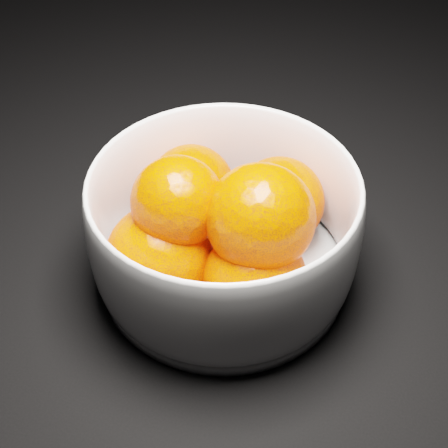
# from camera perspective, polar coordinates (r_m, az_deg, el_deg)

# --- Properties ---
(ground) EXTENTS (3.00, 3.00, 0.00)m
(ground) POSITION_cam_1_polar(r_m,az_deg,el_deg) (0.75, -11.10, 5.43)
(ground) COLOR black
(ground) RESTS_ON ground
(bowl) EXTENTS (0.25, 0.25, 0.12)m
(bowl) POSITION_cam_1_polar(r_m,az_deg,el_deg) (0.57, 0.00, -0.44)
(bowl) COLOR silver
(bowl) RESTS_ON ground
(orange_pile) EXTENTS (0.19, 0.20, 0.15)m
(orange_pile) POSITION_cam_1_polar(r_m,az_deg,el_deg) (0.55, -0.34, -0.27)
(orange_pile) COLOR #FF4100
(orange_pile) RESTS_ON bowl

